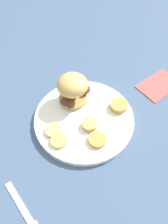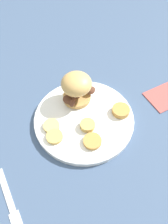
% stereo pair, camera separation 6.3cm
% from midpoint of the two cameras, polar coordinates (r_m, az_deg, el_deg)
% --- Properties ---
extents(ground_plane, '(4.00, 4.00, 0.00)m').
position_cam_midpoint_polar(ground_plane, '(0.67, 2.71, -2.38)').
color(ground_plane, '#3D5170').
extents(dinner_plate, '(0.30, 0.30, 0.02)m').
position_cam_midpoint_polar(dinner_plate, '(0.66, 2.74, -1.89)').
color(dinner_plate, white).
rests_on(dinner_plate, ground_plane).
extents(sandwich, '(0.12, 0.09, 0.10)m').
position_cam_midpoint_polar(sandwich, '(0.65, 0.77, 6.26)').
color(sandwich, tan).
rests_on(sandwich, dinner_plate).
extents(potato_round_0, '(0.05, 0.05, 0.01)m').
position_cam_midpoint_polar(potato_round_0, '(0.63, -5.71, -3.80)').
color(potato_round_0, '#DBB766').
rests_on(potato_round_0, dinner_plate).
extents(potato_round_1, '(0.05, 0.05, 0.01)m').
position_cam_midpoint_polar(potato_round_1, '(0.60, 5.21, -7.80)').
color(potato_round_1, '#BC8942').
rests_on(potato_round_1, dinner_plate).
extents(potato_round_2, '(0.05, 0.05, 0.01)m').
position_cam_midpoint_polar(potato_round_2, '(0.61, -4.79, -6.63)').
color(potato_round_2, tan).
rests_on(potato_round_2, dinner_plate).
extents(potato_round_3, '(0.05, 0.05, 0.02)m').
position_cam_midpoint_polar(potato_round_3, '(0.67, 12.26, 0.21)').
color(potato_round_3, '#BC8942').
rests_on(potato_round_3, dinner_plate).
extents(potato_round_4, '(0.04, 0.04, 0.02)m').
position_cam_midpoint_polar(potato_round_4, '(0.63, 3.82, -3.67)').
color(potato_round_4, tan).
rests_on(potato_round_4, dinner_plate).
extents(fork, '(0.04, 0.17, 0.00)m').
position_cam_midpoint_polar(fork, '(0.59, -15.98, -21.27)').
color(fork, silver).
rests_on(fork, ground_plane).
extents(napkin, '(0.16, 0.12, 0.01)m').
position_cam_midpoint_polar(napkin, '(0.79, 23.33, 3.99)').
color(napkin, '#B24C47').
rests_on(napkin, ground_plane).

